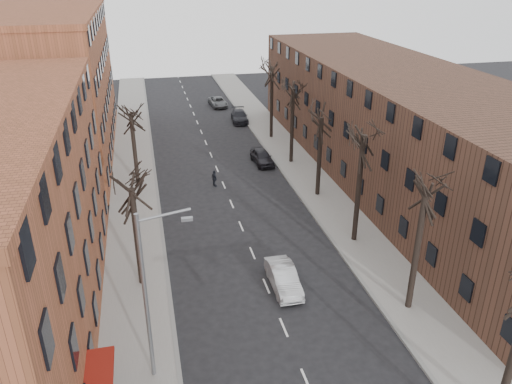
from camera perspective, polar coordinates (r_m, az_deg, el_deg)
sidewalk_left at (r=47.88m, az=-13.81°, el=1.41°), size 4.00×90.00×0.15m
sidewalk_right at (r=50.00m, az=4.79°, el=3.09°), size 4.00×90.00×0.15m
building_left_far at (r=55.21m, az=-23.07°, el=10.85°), size 12.00×28.00×14.00m
building_right at (r=47.13m, az=16.25°, el=7.16°), size 12.00×50.00×10.00m
tree_right_b at (r=31.47m, az=16.95°, el=-12.57°), size 5.20×5.20×10.80m
tree_right_c at (r=37.31m, az=11.10°, el=-5.48°), size 5.20×5.20×11.60m
tree_right_d at (r=43.85m, az=7.01°, el=-0.37°), size 5.20×5.20×10.00m
tree_right_e at (r=50.80m, az=4.02°, el=3.39°), size 5.20×5.20×10.80m
tree_right_f at (r=58.02m, az=1.74°, el=6.22°), size 5.20×5.20×11.60m
tree_left_a at (r=32.91m, az=-12.86°, el=-10.20°), size 5.20×5.20×9.50m
tree_left_b at (r=46.98m, az=-13.30°, el=0.90°), size 5.20×5.20×9.50m
streetlight at (r=23.47m, az=-12.16°, el=-11.08°), size 2.45×0.22×9.03m
silver_sedan at (r=31.46m, az=3.15°, el=-9.77°), size 1.52×4.31×1.42m
parked_car_near at (r=50.18m, az=0.69°, el=4.05°), size 1.93×4.27×1.42m
parked_car_mid at (r=63.97m, az=-1.90°, el=8.66°), size 2.38×4.94×1.39m
parked_car_far at (r=71.18m, az=-4.36°, el=10.23°), size 2.47×4.67×1.25m
pedestrian_crossing at (r=45.11m, az=-4.78°, el=1.55°), size 0.66×0.97×1.53m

